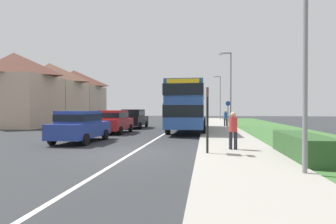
% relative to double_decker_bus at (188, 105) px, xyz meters
% --- Properties ---
extents(ground_plane, '(120.00, 120.00, 0.00)m').
position_rel_double_decker_bus_xyz_m(ground_plane, '(-1.55, -11.18, -2.14)').
color(ground_plane, '#2D3033').
extents(lane_marking_centre, '(0.14, 60.00, 0.01)m').
position_rel_double_decker_bus_xyz_m(lane_marking_centre, '(-1.55, -3.18, -2.14)').
color(lane_marking_centre, silver).
rests_on(lane_marking_centre, ground_plane).
extents(pavement_near_side, '(3.20, 68.00, 0.12)m').
position_rel_double_decker_bus_xyz_m(pavement_near_side, '(2.65, -5.18, -2.08)').
color(pavement_near_side, '#9E998E').
rests_on(pavement_near_side, ground_plane).
extents(grass_verge_seaward, '(6.00, 68.00, 0.08)m').
position_rel_double_decker_bus_xyz_m(grass_verge_seaward, '(6.95, -5.18, -2.10)').
color(grass_verge_seaward, '#3D6B33').
rests_on(grass_verge_seaward, ground_plane).
extents(roadside_hedge, '(1.10, 3.92, 0.90)m').
position_rel_double_decker_bus_xyz_m(roadside_hedge, '(4.75, -11.70, -1.69)').
color(roadside_hedge, '#2D5128').
rests_on(roadside_hedge, ground_plane).
extents(double_decker_bus, '(2.80, 10.36, 3.70)m').
position_rel_double_decker_bus_xyz_m(double_decker_bus, '(0.00, 0.00, 0.00)').
color(double_decker_bus, '#284C93').
rests_on(double_decker_bus, ground_plane).
extents(parked_car_blue, '(1.94, 4.22, 1.68)m').
position_rel_double_decker_bus_xyz_m(parked_car_blue, '(-5.26, -8.00, -1.22)').
color(parked_car_blue, navy).
rests_on(parked_car_blue, ground_plane).
extents(parked_car_red, '(1.93, 4.07, 1.69)m').
position_rel_double_decker_bus_xyz_m(parked_car_red, '(-5.28, -2.54, -1.22)').
color(parked_car_red, '#B21E1E').
rests_on(parked_car_red, ground_plane).
extents(parked_car_black, '(2.01, 4.23, 1.75)m').
position_rel_double_decker_bus_xyz_m(parked_car_black, '(-5.25, 2.85, -1.19)').
color(parked_car_black, black).
rests_on(parked_car_black, ground_plane).
extents(pedestrian_at_stop, '(0.34, 0.34, 1.67)m').
position_rel_double_decker_bus_xyz_m(pedestrian_at_stop, '(2.51, -10.23, -1.17)').
color(pedestrian_at_stop, '#23232D').
rests_on(pedestrian_at_stop, ground_plane).
extents(pedestrian_walking_away, '(0.34, 0.34, 1.67)m').
position_rel_double_decker_bus_xyz_m(pedestrian_walking_away, '(3.33, 5.34, -1.17)').
color(pedestrian_walking_away, '#23232D').
rests_on(pedestrian_walking_away, ground_plane).
extents(bus_stop_sign, '(0.09, 0.52, 2.60)m').
position_rel_double_decker_bus_xyz_m(bus_stop_sign, '(1.45, -11.33, -0.60)').
color(bus_stop_sign, black).
rests_on(bus_stop_sign, ground_plane).
extents(cycle_route_sign, '(0.44, 0.08, 2.52)m').
position_rel_double_decker_bus_xyz_m(cycle_route_sign, '(3.45, 4.00, -0.71)').
color(cycle_route_sign, slate).
rests_on(cycle_route_sign, ground_plane).
extents(street_lamp_near, '(1.14, 0.20, 8.12)m').
position_rel_double_decker_bus_xyz_m(street_lamp_near, '(3.85, -14.18, 2.48)').
color(street_lamp_near, slate).
rests_on(street_lamp_near, ground_plane).
extents(street_lamp_mid, '(1.14, 0.20, 6.94)m').
position_rel_double_decker_bus_xyz_m(street_lamp_mid, '(3.55, 3.58, 1.87)').
color(street_lamp_mid, slate).
rests_on(street_lamp_mid, ground_plane).
extents(street_lamp_far, '(1.14, 0.20, 7.07)m').
position_rel_double_decker_bus_xyz_m(street_lamp_far, '(3.61, 22.62, 1.94)').
color(street_lamp_far, slate).
rests_on(street_lamp_far, ground_plane).
extents(house_terrace_far_side, '(7.50, 18.09, 7.31)m').
position_rel_double_decker_bus_xyz_m(house_terrace_far_side, '(-17.28, 8.61, 1.51)').
color(house_terrace_far_side, '#C1A88E').
rests_on(house_terrace_far_side, ground_plane).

